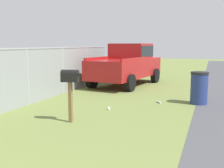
% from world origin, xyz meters
% --- Properties ---
extents(mailbox, '(0.29, 0.49, 1.40)m').
position_xyz_m(mailbox, '(5.66, 1.40, 1.11)').
color(mailbox, brown).
rests_on(mailbox, ground).
extents(pickup_truck, '(5.15, 2.79, 2.09)m').
position_xyz_m(pickup_truck, '(12.79, 1.99, 1.10)').
color(pickup_truck, maroon).
rests_on(pickup_truck, ground).
extents(trash_bin, '(0.61, 0.61, 1.12)m').
position_xyz_m(trash_bin, '(9.20, -1.68, 0.56)').
color(trash_bin, navy).
rests_on(trash_bin, ground).
extents(fence_section, '(14.21, 0.07, 1.94)m').
position_xyz_m(fence_section, '(7.07, 3.79, 1.04)').
color(fence_section, '#9EA3A8').
rests_on(fence_section, ground).
extents(litter_bottle_far_scatter, '(0.21, 0.20, 0.07)m').
position_xyz_m(litter_bottle_far_scatter, '(8.87, -0.36, 0.04)').
color(litter_bottle_far_scatter, '#B2D8BF').
rests_on(litter_bottle_far_scatter, ground).
extents(litter_cup_midfield_a, '(0.13, 0.12, 0.08)m').
position_xyz_m(litter_cup_midfield_a, '(7.36, 0.96, 0.04)').
color(litter_cup_midfield_a, white).
rests_on(litter_cup_midfield_a, ground).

